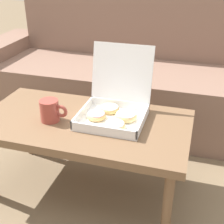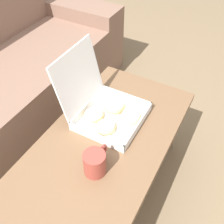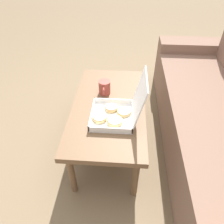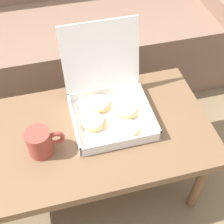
{
  "view_description": "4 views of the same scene",
  "coord_description": "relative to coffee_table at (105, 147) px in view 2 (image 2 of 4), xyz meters",
  "views": [
    {
      "loc": [
        0.52,
        -1.36,
        1.17
      ],
      "look_at": [
        0.14,
        -0.08,
        0.47
      ],
      "focal_mm": 50.0,
      "sensor_mm": 36.0,
      "label": 1
    },
    {
      "loc": [
        -0.65,
        -0.51,
        1.36
      ],
      "look_at": [
        0.14,
        -0.08,
        0.47
      ],
      "focal_mm": 42.0,
      "sensor_mm": 36.0,
      "label": 2
    },
    {
      "loc": [
        1.27,
        -0.0,
        1.45
      ],
      "look_at": [
        0.14,
        -0.08,
        0.47
      ],
      "focal_mm": 35.0,
      "sensor_mm": 36.0,
      "label": 3
    },
    {
      "loc": [
        -0.07,
        -0.87,
        1.39
      ],
      "look_at": [
        0.14,
        -0.08,
        0.47
      ],
      "focal_mm": 50.0,
      "sensor_mm": 36.0,
      "label": 4
    }
  ],
  "objects": [
    {
      "name": "ground_plane",
      "position": [
        0.0,
        0.12,
        -0.38
      ],
      "size": [
        12.0,
        12.0,
        0.0
      ],
      "primitive_type": "plane",
      "color": "#756047"
    },
    {
      "name": "coffee_table",
      "position": [
        0.0,
        0.0,
        0.0
      ],
      "size": [
        1.04,
        0.54,
        0.42
      ],
      "color": "brown",
      "rests_on": "ground_plane"
    },
    {
      "name": "pastry_box",
      "position": [
        0.14,
        0.07,
        0.1
      ],
      "size": [
        0.31,
        0.36,
        0.33
      ],
      "color": "white",
      "rests_on": "coffee_table"
    },
    {
      "name": "coffee_mug",
      "position": [
        -0.15,
        -0.05,
        0.1
      ],
      "size": [
        0.14,
        0.09,
        0.11
      ],
      "color": "#993D33",
      "rests_on": "coffee_table"
    }
  ]
}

